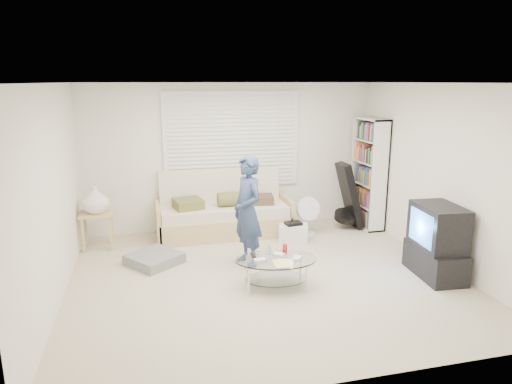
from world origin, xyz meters
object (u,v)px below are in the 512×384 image
object	(u,v)px
bookshelf	(369,173)
tv_unit	(437,242)
coffee_table	(276,264)
futon_sofa	(223,214)

from	to	relation	value
bookshelf	tv_unit	size ratio (longest dim) A/B	1.98
coffee_table	bookshelf	bearing A→B (deg)	41.84
tv_unit	coffee_table	size ratio (longest dim) A/B	0.88
futon_sofa	bookshelf	size ratio (longest dim) A/B	1.16
futon_sofa	bookshelf	distance (m)	2.62
futon_sofa	coffee_table	bearing A→B (deg)	-82.59
futon_sofa	tv_unit	size ratio (longest dim) A/B	2.29
futon_sofa	coffee_table	xyz separation A→B (m)	(0.28, -2.19, -0.05)
bookshelf	coffee_table	size ratio (longest dim) A/B	1.73
tv_unit	coffee_table	bearing A→B (deg)	175.50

